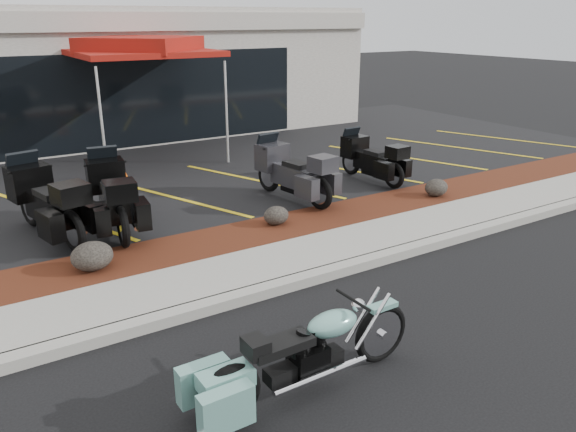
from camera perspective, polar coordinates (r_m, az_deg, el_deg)
ground at (r=7.52m, az=3.46°, el=-10.06°), size 90.00×90.00×0.00m
curb at (r=8.15m, az=-0.21°, el=-6.96°), size 24.00×0.25×0.15m
sidewalk at (r=8.69m, az=-2.65°, el=-5.21°), size 24.00×1.20×0.15m
mulch_bed at (r=9.67m, az=-6.16°, el=-2.63°), size 24.00×1.20×0.16m
upper_lot at (r=14.49m, az=-15.65°, el=4.29°), size 26.00×9.60×0.15m
dealership_building at (r=20.21m, az=-21.56°, el=13.40°), size 18.00×8.16×4.00m
boulder_left at (r=8.80m, az=-19.28°, el=-3.87°), size 0.62×0.51×0.44m
boulder_mid at (r=10.14m, az=-1.21°, el=0.06°), size 0.47×0.39×0.33m
boulder_right at (r=12.17m, az=14.83°, el=2.81°), size 0.51×0.43×0.36m
hero_cruiser at (r=6.46m, az=9.45°, el=-10.86°), size 2.69×0.72×0.94m
touring_black_front at (r=10.95m, az=-24.95°, el=2.47°), size 1.41×2.50×1.37m
touring_black_mid at (r=10.99m, az=-18.06°, el=3.34°), size 1.15×2.41×1.35m
touring_grey at (r=12.01m, az=-1.99°, el=5.46°), size 1.15×2.29×1.28m
touring_black_rear at (r=13.44m, az=6.44°, el=6.57°), size 0.86×2.00×1.14m
traffic_cone at (r=13.50m, az=-16.66°, el=4.55°), size 0.44×0.44×0.51m
popup_canopy at (r=15.19m, az=-14.68°, el=16.15°), size 3.49×3.49×3.10m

